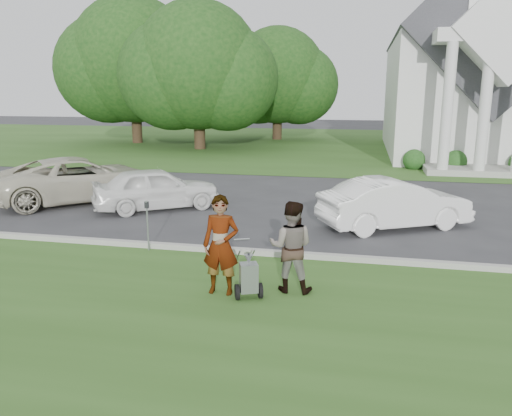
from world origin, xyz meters
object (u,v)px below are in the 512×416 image
(church, at_px, (469,56))
(tree_back, at_px, (277,80))
(parking_meter_near, at_px, (147,220))
(person_right, at_px, (291,247))
(car_a, at_px, (80,179))
(car_b, at_px, (157,188))
(tree_left, at_px, (198,72))
(striping_cart, at_px, (249,278))
(car_d, at_px, (395,203))
(person_left, at_px, (221,246))
(tree_far, at_px, (133,66))

(church, height_order, tree_back, church)
(tree_back, xyz_separation_m, parking_meter_near, (1.83, -29.64, -3.93))
(church, height_order, parking_meter_near, church)
(person_right, xyz_separation_m, car_a, (-8.57, 6.72, -0.11))
(tree_back, xyz_separation_m, person_right, (5.64, -31.45, -3.82))
(parking_meter_near, bearing_deg, tree_back, 93.54)
(church, height_order, car_a, church)
(car_a, distance_m, car_b, 3.25)
(parking_meter_near, height_order, car_a, car_a)
(car_b, bearing_deg, tree_left, -20.57)
(tree_back, height_order, striping_cart, tree_back)
(parking_meter_near, bearing_deg, car_d, 30.01)
(church, height_order, car_b, church)
(person_left, bearing_deg, church, 70.30)
(striping_cart, bearing_deg, car_a, 114.73)
(striping_cart, height_order, person_right, person_right)
(tree_back, distance_m, car_b, 25.69)
(church, bearing_deg, parking_meter_near, -116.14)
(tree_far, height_order, car_a, tree_far)
(tree_left, height_order, car_a, tree_left)
(tree_left, bearing_deg, tree_back, 63.43)
(parking_meter_near, bearing_deg, person_right, -25.38)
(car_a, xyz_separation_m, car_b, (3.18, -0.64, -0.08))
(car_a, height_order, car_d, car_a)
(car_a, bearing_deg, car_d, -141.68)
(tree_left, height_order, tree_far, tree_far)
(person_right, distance_m, parking_meter_near, 4.21)
(church, distance_m, car_a, 24.49)
(tree_back, distance_m, car_a, 25.21)
(church, bearing_deg, tree_back, 152.15)
(parking_meter_near, xyz_separation_m, car_d, (6.06, 3.50, -0.08))
(church, bearing_deg, car_d, -104.87)
(parking_meter_near, bearing_deg, tree_far, 115.66)
(church, distance_m, car_d, 20.61)
(person_left, bearing_deg, striping_cart, -14.06)
(tree_left, relative_size, person_left, 5.47)
(church, relative_size, parking_meter_near, 19.08)
(person_right, bearing_deg, car_d, -112.50)
(person_right, xyz_separation_m, parking_meter_near, (-3.80, 1.80, -0.11))
(tree_left, height_order, person_right, tree_left)
(tree_left, bearing_deg, person_left, -70.72)
(person_right, bearing_deg, person_left, 17.63)
(parking_meter_near, bearing_deg, person_left, -41.36)
(church, xyz_separation_m, tree_back, (-13.01, 6.87, -1.21))
(church, xyz_separation_m, car_b, (-12.76, -18.49, -5.23))
(church, height_order, tree_far, church)
(tree_far, height_order, car_b, tree_far)
(car_a, bearing_deg, tree_far, -24.52)
(striping_cart, distance_m, person_right, 1.03)
(person_left, bearing_deg, parking_meter_near, 138.09)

